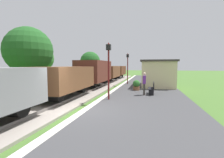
# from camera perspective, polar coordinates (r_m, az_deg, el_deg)

# --- Properties ---
(ground_plane) EXTENTS (160.00, 160.00, 0.00)m
(ground_plane) POSITION_cam_1_polar(r_m,az_deg,el_deg) (8.71, -11.90, -11.85)
(ground_plane) COLOR #47702D
(platform_slab) EXTENTS (6.00, 60.00, 0.25)m
(platform_slab) POSITION_cam_1_polar(r_m,az_deg,el_deg) (7.92, 10.14, -12.54)
(platform_slab) COLOR #424244
(platform_slab) RESTS_ON ground
(platform_edge_stripe) EXTENTS (0.36, 60.00, 0.01)m
(platform_edge_stripe) POSITION_cam_1_polar(r_m,az_deg,el_deg) (8.48, -9.44, -10.47)
(platform_edge_stripe) COLOR silver
(platform_edge_stripe) RESTS_ON platform_slab
(track_ballast) EXTENTS (3.80, 60.00, 0.12)m
(track_ballast) POSITION_cam_1_polar(r_m,az_deg,el_deg) (9.91, -24.80, -9.78)
(track_ballast) COLOR #9E9389
(track_ballast) RESTS_ON ground
(rail_near) EXTENTS (0.07, 60.00, 0.14)m
(rail_near) POSITION_cam_1_polar(r_m,az_deg,el_deg) (9.47, -21.33, -9.53)
(rail_near) COLOR slate
(rail_near) RESTS_ON track_ballast
(rail_far) EXTENTS (0.07, 60.00, 0.14)m
(rail_far) POSITION_cam_1_polar(r_m,az_deg,el_deg) (10.33, -28.02, -8.58)
(rail_far) COLOR slate
(rail_far) RESTS_ON track_ballast
(freight_train) EXTENTS (2.50, 32.60, 2.72)m
(freight_train) POSITION_cam_1_polar(r_m,az_deg,el_deg) (18.24, -6.11, 1.52)
(freight_train) COLOR gray
(freight_train) RESTS_ON rail_near
(station_hut) EXTENTS (3.50, 5.80, 2.78)m
(station_hut) POSITION_cam_1_polar(r_m,az_deg,el_deg) (18.66, 15.55, 2.03)
(station_hut) COLOR beige
(station_hut) RESTS_ON platform_slab
(bench_near_hut) EXTENTS (0.42, 1.50, 0.91)m
(bench_near_hut) POSITION_cam_1_polar(r_m,az_deg,el_deg) (13.12, 13.76, -3.07)
(bench_near_hut) COLOR black
(bench_near_hut) RESTS_ON platform_slab
(person_waiting) EXTENTS (0.25, 0.38, 1.71)m
(person_waiting) POSITION_cam_1_polar(r_m,az_deg,el_deg) (12.52, 11.15, -1.27)
(person_waiting) COLOR #38332D
(person_waiting) RESTS_ON platform_slab
(potted_planter) EXTENTS (0.64, 0.64, 0.92)m
(potted_planter) POSITION_cam_1_polar(r_m,az_deg,el_deg) (14.91, 8.47, -2.06)
(potted_planter) COLOR brown
(potted_planter) RESTS_ON platform_slab
(lamp_post_near) EXTENTS (0.28, 0.28, 3.70)m
(lamp_post_near) POSITION_cam_1_polar(r_m,az_deg,el_deg) (10.63, -1.19, 6.51)
(lamp_post_near) COLOR #591414
(lamp_post_near) RESTS_ON platform_slab
(lamp_post_far) EXTENTS (0.28, 0.28, 3.70)m
(lamp_post_far) POSITION_cam_1_polar(r_m,az_deg,el_deg) (19.90, 5.46, 5.64)
(lamp_post_far) COLOR #591414
(lamp_post_far) RESTS_ON platform_slab
(tree_trackside_mid) EXTENTS (4.20, 4.20, 5.89)m
(tree_trackside_mid) POSITION_cam_1_polar(r_m,az_deg,el_deg) (16.63, -26.97, 8.73)
(tree_trackside_mid) COLOR #4C3823
(tree_trackside_mid) RESTS_ON ground
(tree_trackside_far) EXTENTS (3.30, 3.30, 5.05)m
(tree_trackside_far) POSITION_cam_1_polar(r_m,az_deg,el_deg) (23.28, -23.52, 6.58)
(tree_trackside_far) COLOR #4C3823
(tree_trackside_far) RESTS_ON ground
(tree_field_left) EXTENTS (3.39, 3.39, 4.84)m
(tree_field_left) POSITION_cam_1_polar(r_m,az_deg,el_deg) (28.42, -7.59, 6.00)
(tree_field_left) COLOR #4C3823
(tree_field_left) RESTS_ON ground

